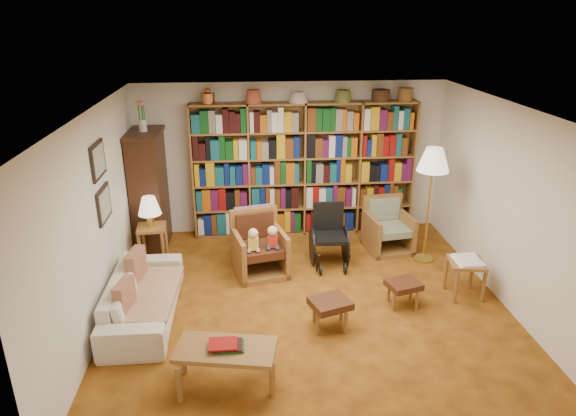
{
  "coord_description": "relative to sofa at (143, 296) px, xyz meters",
  "views": [
    {
      "loc": [
        -0.76,
        -5.67,
        3.54
      ],
      "look_at": [
        -0.22,
        0.6,
        1.11
      ],
      "focal_mm": 32.0,
      "sensor_mm": 36.0,
      "label": 1
    }
  ],
  "objects": [
    {
      "name": "footstool_b",
      "position": [
        3.24,
        -0.03,
        -0.0
      ],
      "size": [
        0.47,
        0.44,
        0.34
      ],
      "color": "#4A2313",
      "rests_on": "floor"
    },
    {
      "name": "wheelchair",
      "position": [
        2.49,
        1.24,
        0.14
      ],
      "size": [
        0.53,
        0.74,
        0.92
      ],
      "color": "black",
      "rests_on": "floor"
    },
    {
      "name": "table_lamp",
      "position": [
        -0.1,
        1.42,
        0.64
      ],
      "size": [
        0.33,
        0.33,
        0.45
      ],
      "color": "gold",
      "rests_on": "side_table_lamp"
    },
    {
      "name": "ceiling",
      "position": [
        2.05,
        0.09,
        2.22
      ],
      "size": [
        5.0,
        5.0,
        0.0
      ],
      "primitive_type": "plane",
      "rotation": [
        3.14,
        0.0,
        0.0
      ],
      "color": "silver",
      "rests_on": "wall_back"
    },
    {
      "name": "framed_pictures",
      "position": [
        -0.43,
        0.39,
        1.35
      ],
      "size": [
        0.03,
        0.52,
        0.97
      ],
      "color": "black",
      "rests_on": "wall_left"
    },
    {
      "name": "bookshelf",
      "position": [
        2.25,
        2.42,
        0.89
      ],
      "size": [
        3.6,
        0.3,
        2.42
      ],
      "color": "brown",
      "rests_on": "floor"
    },
    {
      "name": "wall_back",
      "position": [
        2.05,
        2.59,
        0.97
      ],
      "size": [
        5.0,
        0.0,
        5.0
      ],
      "primitive_type": "plane",
      "rotation": [
        1.57,
        0.0,
        0.0
      ],
      "color": "white",
      "rests_on": "floor"
    },
    {
      "name": "side_table_papers",
      "position": [
        4.11,
        0.14,
        0.14
      ],
      "size": [
        0.51,
        0.51,
        0.53
      ],
      "color": "brown",
      "rests_on": "floor"
    },
    {
      "name": "wall_right",
      "position": [
        4.55,
        0.09,
        0.97
      ],
      "size": [
        0.0,
        5.0,
        5.0
      ],
      "primitive_type": "plane",
      "rotation": [
        1.57,
        0.0,
        -1.57
      ],
      "color": "white",
      "rests_on": "floor"
    },
    {
      "name": "footstool_a",
      "position": [
        2.23,
        -0.44,
        0.03
      ],
      "size": [
        0.54,
        0.5,
        0.38
      ],
      "color": "#4A2313",
      "rests_on": "floor"
    },
    {
      "name": "wall_left",
      "position": [
        -0.45,
        0.09,
        0.97
      ],
      "size": [
        0.0,
        5.0,
        5.0
      ],
      "primitive_type": "plane",
      "rotation": [
        1.57,
        0.0,
        1.57
      ],
      "color": "white",
      "rests_on": "floor"
    },
    {
      "name": "sofa",
      "position": [
        0.0,
        0.0,
        0.0
      ],
      "size": [
        1.9,
        0.75,
        0.56
      ],
      "primitive_type": "imported",
      "rotation": [
        0.0,
        0.0,
        1.57
      ],
      "color": "beige",
      "rests_on": "floor"
    },
    {
      "name": "cushion_right",
      "position": [
        -0.13,
        -0.35,
        0.17
      ],
      "size": [
        0.19,
        0.39,
        0.37
      ],
      "primitive_type": "cube",
      "rotation": [
        0.0,
        0.0,
        -0.2
      ],
      "color": "maroon",
      "rests_on": "sofa"
    },
    {
      "name": "coffee_table",
      "position": [
        1.04,
        -1.33,
        0.1
      ],
      "size": [
        1.06,
        0.67,
        0.49
      ],
      "color": "brown",
      "rests_on": "floor"
    },
    {
      "name": "side_table_lamp",
      "position": [
        -0.1,
        1.42,
        0.17
      ],
      "size": [
        0.44,
        0.44,
        0.61
      ],
      "color": "brown",
      "rests_on": "floor"
    },
    {
      "name": "curio_cabinet",
      "position": [
        -0.2,
        2.09,
        0.68
      ],
      "size": [
        0.5,
        0.95,
        2.4
      ],
      "color": "#3A1F10",
      "rests_on": "floor"
    },
    {
      "name": "wall_front",
      "position": [
        2.05,
        -2.41,
        0.97
      ],
      "size": [
        5.0,
        0.0,
        5.0
      ],
      "primitive_type": "plane",
      "rotation": [
        -1.57,
        0.0,
        0.0
      ],
      "color": "white",
      "rests_on": "floor"
    },
    {
      "name": "cushion_left",
      "position": [
        -0.13,
        0.35,
        0.17
      ],
      "size": [
        0.2,
        0.43,
        0.42
      ],
      "primitive_type": "cube",
      "rotation": [
        0.0,
        0.0,
        -0.16
      ],
      "color": "maroon",
      "rests_on": "sofa"
    },
    {
      "name": "sofa_throw",
      "position": [
        0.05,
        0.0,
        0.02
      ],
      "size": [
        0.76,
        1.34,
        0.04
      ],
      "primitive_type": "cube",
      "rotation": [
        0.0,
        0.0,
        -0.04
      ],
      "color": "beige",
      "rests_on": "sofa"
    },
    {
      "name": "armchair_leather",
      "position": [
        1.46,
        1.11,
        0.09
      ],
      "size": [
        0.87,
        0.89,
        0.9
      ],
      "color": "brown",
      "rests_on": "floor"
    },
    {
      "name": "armchair_sage",
      "position": [
        3.49,
        1.69,
        0.03
      ],
      "size": [
        0.75,
        0.77,
        0.82
      ],
      "color": "brown",
      "rests_on": "floor"
    },
    {
      "name": "floor",
      "position": [
        2.05,
        0.09,
        -0.28
      ],
      "size": [
        5.0,
        5.0,
        0.0
      ],
      "primitive_type": "plane",
      "color": "#A15C18",
      "rests_on": "ground"
    },
    {
      "name": "floor_lamp",
      "position": [
        3.94,
        1.21,
        1.22
      ],
      "size": [
        0.46,
        0.46,
        1.74
      ],
      "color": "gold",
      "rests_on": "floor"
    }
  ]
}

